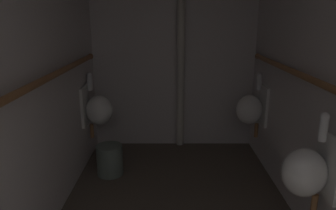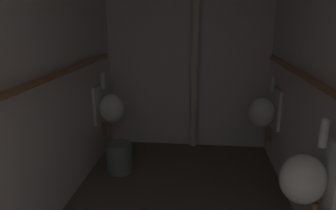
{
  "view_description": "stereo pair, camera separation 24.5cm",
  "coord_description": "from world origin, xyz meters",
  "px_view_note": "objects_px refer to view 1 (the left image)",
  "views": [
    {
      "loc": [
        -0.07,
        0.17,
        1.64
      ],
      "look_at": [
        -0.08,
        2.53,
        0.99
      ],
      "focal_mm": 33.81,
      "sensor_mm": 36.0,
      "label": 1
    },
    {
      "loc": [
        0.17,
        0.17,
        1.64
      ],
      "look_at": [
        -0.08,
        2.53,
        0.99
      ],
      "focal_mm": 33.81,
      "sensor_mm": 36.0,
      "label": 2
    }
  ],
  "objects_px": {
    "urinal_right_mid": "(309,171)",
    "waste_bin": "(111,160)",
    "urinal_left_mid": "(98,109)",
    "standpipe_back_wall": "(182,53)",
    "urinal_right_far": "(252,109)"
  },
  "relations": [
    {
      "from": "urinal_right_mid",
      "to": "waste_bin",
      "type": "distance_m",
      "value": 2.01
    },
    {
      "from": "urinal_right_mid",
      "to": "waste_bin",
      "type": "height_order",
      "value": "urinal_right_mid"
    },
    {
      "from": "urinal_left_mid",
      "to": "standpipe_back_wall",
      "type": "relative_size",
      "value": 0.32
    },
    {
      "from": "standpipe_back_wall",
      "to": "urinal_left_mid",
      "type": "bearing_deg",
      "value": -154.27
    },
    {
      "from": "urinal_right_mid",
      "to": "waste_bin",
      "type": "bearing_deg",
      "value": 143.23
    },
    {
      "from": "standpipe_back_wall",
      "to": "urinal_right_mid",
      "type": "bearing_deg",
      "value": -68.02
    },
    {
      "from": "urinal_left_mid",
      "to": "urinal_right_mid",
      "type": "bearing_deg",
      "value": -40.48
    },
    {
      "from": "urinal_right_far",
      "to": "waste_bin",
      "type": "height_order",
      "value": "urinal_right_far"
    },
    {
      "from": "urinal_left_mid",
      "to": "urinal_right_mid",
      "type": "height_order",
      "value": "same"
    },
    {
      "from": "urinal_right_mid",
      "to": "urinal_right_far",
      "type": "relative_size",
      "value": 1.0
    },
    {
      "from": "urinal_left_mid",
      "to": "standpipe_back_wall",
      "type": "xyz_separation_m",
      "value": [
        0.95,
        0.46,
        0.58
      ]
    },
    {
      "from": "urinal_left_mid",
      "to": "waste_bin",
      "type": "xyz_separation_m",
      "value": [
        0.17,
        -0.31,
        -0.48
      ]
    },
    {
      "from": "urinal_right_mid",
      "to": "waste_bin",
      "type": "xyz_separation_m",
      "value": [
        -1.57,
        1.17,
        -0.48
      ]
    },
    {
      "from": "urinal_right_far",
      "to": "standpipe_back_wall",
      "type": "distance_m",
      "value": 1.07
    },
    {
      "from": "urinal_left_mid",
      "to": "urinal_right_mid",
      "type": "relative_size",
      "value": 1.0
    }
  ]
}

